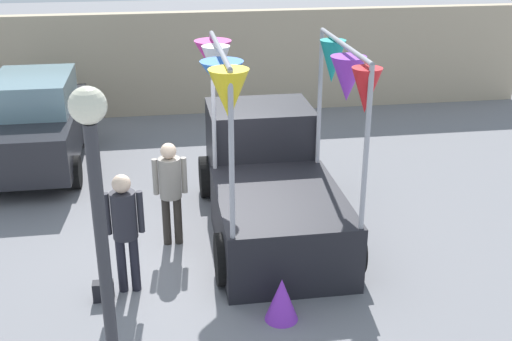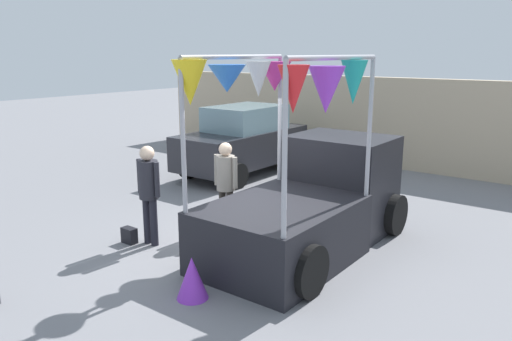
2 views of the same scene
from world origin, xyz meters
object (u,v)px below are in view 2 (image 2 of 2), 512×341
vendor_truck (312,194)px  folded_kite_bundle_violet (192,278)px  person_customer (149,185)px  person_vendor (226,179)px  handbag (129,235)px  parked_car (243,140)px

vendor_truck → folded_kite_bundle_violet: vendor_truck is taller
person_customer → folded_kite_bundle_violet: size_ratio=2.93×
person_vendor → person_customer: bearing=-116.9°
person_vendor → handbag: size_ratio=6.09×
handbag → vendor_truck: bearing=35.9°
person_vendor → parked_car: bearing=124.5°
parked_car → folded_kite_bundle_violet: (3.93, -6.08, -0.64)m
parked_car → folded_kite_bundle_violet: size_ratio=6.67×
parked_car → person_customer: (1.95, -5.07, 0.13)m
vendor_truck → handbag: (-2.61, -1.89, -0.79)m
person_vendor → vendor_truck: bearing=14.2°
person_customer → person_vendor: (0.65, 1.28, -0.04)m
vendor_truck → handbag: vendor_truck is taller
person_vendor → handbag: (-1.00, -1.48, -0.89)m
person_customer → handbag: (-0.35, -0.20, -0.93)m
person_customer → person_vendor: person_customer is taller
person_customer → person_vendor: 1.44m
vendor_truck → folded_kite_bundle_violet: (-0.28, -2.69, -0.63)m
person_vendor → handbag: bearing=-124.0°
vendor_truck → parked_car: size_ratio=1.01×
vendor_truck → folded_kite_bundle_violet: size_ratio=6.74×
handbag → parked_car: bearing=106.9°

